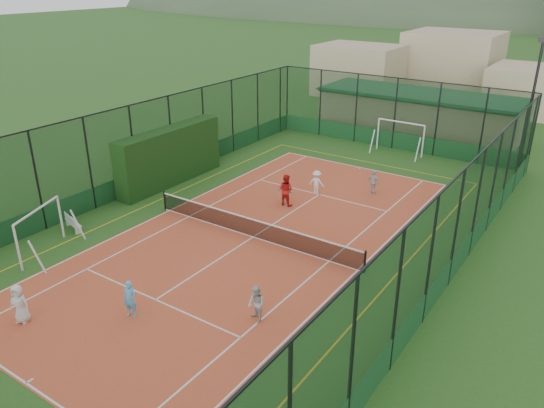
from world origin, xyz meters
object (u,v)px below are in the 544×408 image
at_px(child_far_right, 374,182).
at_px(coach, 286,190).
at_px(child_far_left, 317,182).
at_px(child_near_mid, 130,299).
at_px(child_near_right, 256,304).
at_px(child_near_left, 19,304).
at_px(white_bench, 73,222).
at_px(futsal_goal_near, 41,232).
at_px(floodlight_ne, 530,108).
at_px(clubhouse, 418,113).
at_px(futsal_goal_far, 400,138).
at_px(child_far_back, 285,192).

relative_size(child_far_right, coach, 0.80).
relative_size(child_far_left, child_far_right, 0.99).
height_order(child_near_mid, child_near_right, child_near_mid).
bearing_deg(coach, child_near_left, 82.07).
distance_m(white_bench, child_far_left, 13.14).
height_order(child_near_right, coach, coach).
xyz_separation_m(futsal_goal_near, coach, (6.10, 10.65, -0.18)).
relative_size(floodlight_ne, child_near_left, 5.49).
bearing_deg(clubhouse, child_near_mid, -89.93).
relative_size(clubhouse, futsal_goal_far, 4.43).
height_order(clubhouse, child_near_mid, clubhouse).
bearing_deg(white_bench, futsal_goal_far, 83.89).
xyz_separation_m(futsal_goal_near, child_far_back, (5.85, 10.92, -0.47)).
xyz_separation_m(white_bench, futsal_goal_near, (0.89, -2.25, 0.66)).
distance_m(futsal_goal_far, child_far_back, 11.94).
height_order(child_near_left, coach, coach).
xyz_separation_m(child_near_left, child_far_left, (2.73, 16.56, -0.07)).
relative_size(child_far_right, child_far_back, 1.20).
bearing_deg(child_near_mid, child_near_left, -159.58).
bearing_deg(child_far_right, futsal_goal_near, 71.69).
height_order(white_bench, futsal_goal_far, futsal_goal_far).
bearing_deg(white_bench, child_near_right, 11.78).
relative_size(white_bench, coach, 0.81).
bearing_deg(floodlight_ne, child_far_left, -131.14).
relative_size(clubhouse, child_near_right, 10.63).
bearing_deg(coach, child_far_back, -46.38).
bearing_deg(futsal_goal_far, child_near_left, -97.13).
bearing_deg(clubhouse, child_far_right, -79.87).
bearing_deg(child_far_right, child_near_mid, 95.39).
height_order(clubhouse, white_bench, clubhouse).
bearing_deg(child_near_left, futsal_goal_near, 114.23).
bearing_deg(child_near_mid, floodlight_ne, 51.66).
xyz_separation_m(floodlight_ne, clubhouse, (-8.60, 5.40, -2.55)).
xyz_separation_m(clubhouse, child_far_back, (-1.07, -17.60, -0.99)).
height_order(futsal_goal_near, coach, futsal_goal_near).
bearing_deg(child_far_right, child_near_right, 110.55).
height_order(futsal_goal_near, child_far_left, futsal_goal_near).
height_order(futsal_goal_far, child_near_mid, futsal_goal_far).
relative_size(floodlight_ne, child_near_mid, 5.73).
height_order(floodlight_ne, white_bench, floodlight_ne).
relative_size(child_far_left, coach, 0.79).
xyz_separation_m(floodlight_ne, child_near_mid, (-8.56, -24.22, -3.39)).
bearing_deg(coach, floodlight_ne, -126.33).
distance_m(clubhouse, child_far_left, 15.54).
bearing_deg(child_far_right, floodlight_ne, -112.44).
bearing_deg(futsal_goal_far, clubhouse, 99.34).
xyz_separation_m(child_near_mid, child_far_back, (-1.10, 12.02, -0.14)).
bearing_deg(child_far_left, child_far_back, 60.35).
xyz_separation_m(clubhouse, child_near_mid, (0.04, -29.62, -0.84)).
bearing_deg(child_near_mid, child_far_left, 72.25).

